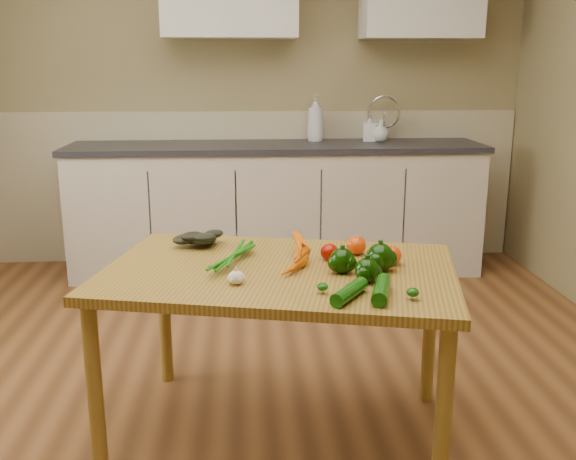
{
  "coord_description": "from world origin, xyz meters",
  "views": [
    {
      "loc": [
        -0.02,
        -2.22,
        1.43
      ],
      "look_at": [
        0.15,
        0.31,
        0.77
      ],
      "focal_mm": 40.0,
      "sensor_mm": 36.0,
      "label": 1
    }
  ],
  "objects_px": {
    "pepper_a": "(342,261)",
    "pepper_b": "(380,257)",
    "soap_bottle_c": "(380,131)",
    "zucchini_b": "(349,292)",
    "garlic_bulb": "(236,277)",
    "leafy_greens": "(199,235)",
    "pepper_c": "(367,271)",
    "soap_bottle_a": "(316,118)",
    "carrot_bunch": "(278,255)",
    "soap_bottle_b": "(370,127)",
    "table": "(279,287)",
    "tomato_b": "(356,246)",
    "tomato_c": "(392,255)",
    "tomato_a": "(329,252)",
    "zucchini_a": "(382,290)"
  },
  "relations": [
    {
      "from": "pepper_a",
      "to": "tomato_c",
      "type": "xyz_separation_m",
      "value": [
        0.2,
        0.09,
        -0.01
      ]
    },
    {
      "from": "pepper_b",
      "to": "soap_bottle_c",
      "type": "bearing_deg",
      "value": 78.26
    },
    {
      "from": "zucchini_b",
      "to": "tomato_a",
      "type": "bearing_deg",
      "value": 91.11
    },
    {
      "from": "carrot_bunch",
      "to": "pepper_a",
      "type": "distance_m",
      "value": 0.26
    },
    {
      "from": "carrot_bunch",
      "to": "zucchini_b",
      "type": "distance_m",
      "value": 0.45
    },
    {
      "from": "soap_bottle_a",
      "to": "pepper_c",
      "type": "bearing_deg",
      "value": -72.52
    },
    {
      "from": "pepper_c",
      "to": "tomato_a",
      "type": "xyz_separation_m",
      "value": [
        -0.09,
        0.27,
        -0.01
      ]
    },
    {
      "from": "table",
      "to": "soap_bottle_a",
      "type": "distance_m",
      "value": 2.35
    },
    {
      "from": "soap_bottle_b",
      "to": "carrot_bunch",
      "type": "bearing_deg",
      "value": -97.59
    },
    {
      "from": "pepper_a",
      "to": "zucchini_a",
      "type": "bearing_deg",
      "value": -71.17
    },
    {
      "from": "soap_bottle_a",
      "to": "pepper_b",
      "type": "distance_m",
      "value": 2.36
    },
    {
      "from": "garlic_bulb",
      "to": "zucchini_b",
      "type": "distance_m",
      "value": 0.4
    },
    {
      "from": "tomato_a",
      "to": "soap_bottle_a",
      "type": "bearing_deg",
      "value": 85.12
    },
    {
      "from": "leafy_greens",
      "to": "pepper_b",
      "type": "bearing_deg",
      "value": -29.07
    },
    {
      "from": "tomato_b",
      "to": "tomato_c",
      "type": "height_order",
      "value": "tomato_b"
    },
    {
      "from": "zucchini_a",
      "to": "tomato_b",
      "type": "bearing_deg",
      "value": 89.92
    },
    {
      "from": "zucchini_a",
      "to": "tomato_c",
      "type": "bearing_deg",
      "value": 72.06
    },
    {
      "from": "pepper_a",
      "to": "pepper_b",
      "type": "bearing_deg",
      "value": 5.09
    },
    {
      "from": "soap_bottle_c",
      "to": "zucchini_b",
      "type": "relative_size",
      "value": 0.78
    },
    {
      "from": "soap_bottle_b",
      "to": "garlic_bulb",
      "type": "bearing_deg",
      "value": -99.2
    },
    {
      "from": "pepper_a",
      "to": "soap_bottle_b",
      "type": "bearing_deg",
      "value": 76.8
    },
    {
      "from": "table",
      "to": "carrot_bunch",
      "type": "xyz_separation_m",
      "value": [
        -0.0,
        0.05,
        0.11
      ]
    },
    {
      "from": "pepper_c",
      "to": "tomato_c",
      "type": "distance_m",
      "value": 0.24
    },
    {
      "from": "garlic_bulb",
      "to": "soap_bottle_c",
      "type": "bearing_deg",
      "value": 67.27
    },
    {
      "from": "pepper_c",
      "to": "zucchini_a",
      "type": "xyz_separation_m",
      "value": [
        0.02,
        -0.15,
        -0.02
      ]
    },
    {
      "from": "pepper_b",
      "to": "zucchini_b",
      "type": "xyz_separation_m",
      "value": [
        -0.16,
        -0.28,
        -0.03
      ]
    },
    {
      "from": "pepper_a",
      "to": "zucchini_a",
      "type": "xyz_separation_m",
      "value": [
        0.09,
        -0.26,
        -0.02
      ]
    },
    {
      "from": "soap_bottle_c",
      "to": "zucchini_b",
      "type": "bearing_deg",
      "value": -178.97
    },
    {
      "from": "leafy_greens",
      "to": "garlic_bulb",
      "type": "xyz_separation_m",
      "value": [
        0.16,
        -0.49,
        -0.02
      ]
    },
    {
      "from": "soap_bottle_a",
      "to": "pepper_a",
      "type": "relative_size",
      "value": 3.54
    },
    {
      "from": "garlic_bulb",
      "to": "tomato_a",
      "type": "xyz_separation_m",
      "value": [
        0.36,
        0.26,
        0.01
      ]
    },
    {
      "from": "tomato_a",
      "to": "tomato_c",
      "type": "bearing_deg",
      "value": -17.26
    },
    {
      "from": "tomato_b",
      "to": "zucchini_b",
      "type": "xyz_separation_m",
      "value": [
        -0.11,
        -0.49,
        -0.01
      ]
    },
    {
      "from": "table",
      "to": "carrot_bunch",
      "type": "bearing_deg",
      "value": 105.72
    },
    {
      "from": "leafy_greens",
      "to": "pepper_b",
      "type": "relative_size",
      "value": 1.81
    },
    {
      "from": "pepper_b",
      "to": "zucchini_a",
      "type": "relative_size",
      "value": 0.51
    },
    {
      "from": "garlic_bulb",
      "to": "tomato_b",
      "type": "distance_m",
      "value": 0.57
    },
    {
      "from": "garlic_bulb",
      "to": "pepper_a",
      "type": "relative_size",
      "value": 0.62
    },
    {
      "from": "leafy_greens",
      "to": "zucchini_b",
      "type": "bearing_deg",
      "value": -51.55
    },
    {
      "from": "pepper_a",
      "to": "table",
      "type": "bearing_deg",
      "value": 161.57
    },
    {
      "from": "soap_bottle_b",
      "to": "pepper_b",
      "type": "bearing_deg",
      "value": -88.06
    },
    {
      "from": "soap_bottle_c",
      "to": "tomato_c",
      "type": "relative_size",
      "value": 2.02
    },
    {
      "from": "carrot_bunch",
      "to": "tomato_c",
      "type": "distance_m",
      "value": 0.43
    },
    {
      "from": "pepper_a",
      "to": "soap_bottle_c",
      "type": "bearing_deg",
      "value": 74.95
    },
    {
      "from": "table",
      "to": "soap_bottle_b",
      "type": "height_order",
      "value": "soap_bottle_b"
    },
    {
      "from": "soap_bottle_c",
      "to": "pepper_b",
      "type": "distance_m",
      "value": 2.33
    },
    {
      "from": "leafy_greens",
      "to": "pepper_c",
      "type": "relative_size",
      "value": 2.14
    },
    {
      "from": "pepper_c",
      "to": "leafy_greens",
      "type": "bearing_deg",
      "value": 140.52
    },
    {
      "from": "pepper_a",
      "to": "tomato_a",
      "type": "distance_m",
      "value": 0.16
    },
    {
      "from": "tomato_c",
      "to": "zucchini_b",
      "type": "relative_size",
      "value": 0.39
    }
  ]
}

